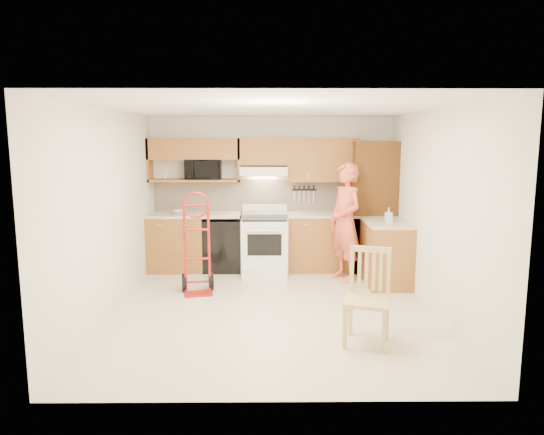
{
  "coord_description": "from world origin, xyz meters",
  "views": [
    {
      "loc": [
        -0.06,
        -6.02,
        2.12
      ],
      "look_at": [
        0.0,
        0.5,
        1.1
      ],
      "focal_mm": 32.69,
      "sensor_mm": 36.0,
      "label": 1
    }
  ],
  "objects_px": {
    "range": "(265,241)",
    "hand_truck": "(197,248)",
    "person": "(345,222)",
    "dining_chair": "(367,298)",
    "microwave": "(203,169)"
  },
  "relations": [
    {
      "from": "microwave",
      "to": "dining_chair",
      "type": "height_order",
      "value": "microwave"
    },
    {
      "from": "microwave",
      "to": "range",
      "type": "xyz_separation_m",
      "value": [
        1.0,
        -0.4,
        -1.11
      ]
    },
    {
      "from": "dining_chair",
      "to": "range",
      "type": "bearing_deg",
      "value": 129.09
    },
    {
      "from": "range",
      "to": "hand_truck",
      "type": "bearing_deg",
      "value": -133.51
    },
    {
      "from": "microwave",
      "to": "range",
      "type": "bearing_deg",
      "value": -23.83
    },
    {
      "from": "microwave",
      "to": "hand_truck",
      "type": "relative_size",
      "value": 0.45
    },
    {
      "from": "range",
      "to": "microwave",
      "type": "bearing_deg",
      "value": 157.99
    },
    {
      "from": "microwave",
      "to": "person",
      "type": "xyz_separation_m",
      "value": [
        2.22,
        -0.74,
        -0.76
      ]
    },
    {
      "from": "dining_chair",
      "to": "hand_truck",
      "type": "bearing_deg",
      "value": 156.13
    },
    {
      "from": "hand_truck",
      "to": "dining_chair",
      "type": "distance_m",
      "value": 2.69
    },
    {
      "from": "hand_truck",
      "to": "person",
      "type": "bearing_deg",
      "value": 6.38
    },
    {
      "from": "range",
      "to": "dining_chair",
      "type": "height_order",
      "value": "range"
    },
    {
      "from": "person",
      "to": "dining_chair",
      "type": "bearing_deg",
      "value": -26.91
    },
    {
      "from": "person",
      "to": "dining_chair",
      "type": "height_order",
      "value": "person"
    },
    {
      "from": "range",
      "to": "hand_truck",
      "type": "xyz_separation_m",
      "value": [
        -0.93,
        -0.98,
        0.1
      ]
    }
  ]
}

